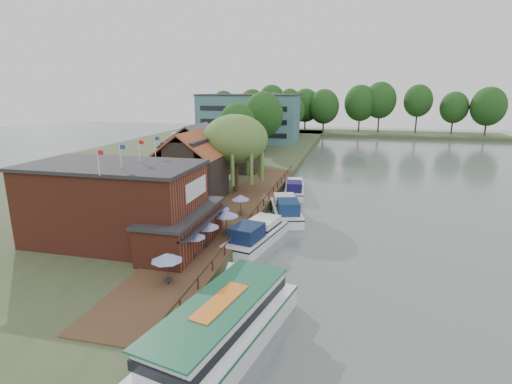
% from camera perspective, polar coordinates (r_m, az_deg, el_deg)
% --- Properties ---
extents(ground, '(260.00, 260.00, 0.00)m').
position_cam_1_polar(ground, '(35.06, 4.99, -10.18)').
color(ground, '#4D5959').
rests_on(ground, ground).
extents(land_bank, '(50.00, 140.00, 1.00)m').
position_cam_1_polar(land_bank, '(76.30, -13.59, 3.48)').
color(land_bank, '#384728').
rests_on(land_bank, ground).
extents(quay_deck, '(6.00, 50.00, 0.10)m').
position_cam_1_polar(quay_deck, '(45.47, -3.05, -2.85)').
color(quay_deck, '#47301E').
rests_on(quay_deck, land_bank).
extents(quay_rail, '(0.20, 49.00, 1.00)m').
position_cam_1_polar(quay_rail, '(45.13, 0.41, -2.36)').
color(quay_rail, black).
rests_on(quay_rail, land_bank).
extents(pub, '(20.00, 11.00, 7.30)m').
position_cam_1_polar(pub, '(37.10, -17.00, -1.71)').
color(pub, maroon).
rests_on(pub, land_bank).
extents(hotel_block, '(25.40, 12.40, 12.30)m').
position_cam_1_polar(hotel_block, '(105.21, -1.03, 10.49)').
color(hotel_block, '#38666B').
rests_on(hotel_block, land_bank).
extents(cottage_a, '(8.60, 7.60, 8.50)m').
position_cam_1_polar(cottage_a, '(50.44, -9.46, 3.64)').
color(cottage_a, black).
rests_on(cottage_a, land_bank).
extents(cottage_b, '(9.60, 8.60, 8.50)m').
position_cam_1_polar(cottage_b, '(60.67, -8.41, 5.51)').
color(cottage_b, beige).
rests_on(cottage_b, land_bank).
extents(cottage_c, '(7.60, 7.60, 8.50)m').
position_cam_1_polar(cottage_c, '(67.80, -2.40, 6.60)').
color(cottage_c, black).
rests_on(cottage_c, land_bank).
extents(willow, '(8.60, 8.60, 10.43)m').
position_cam_1_polar(willow, '(53.40, -2.94, 5.47)').
color(willow, '#476B2D').
rests_on(willow, land_bank).
extents(umbrella_0, '(2.27, 2.27, 2.38)m').
position_cam_1_polar(umbrella_0, '(29.38, -12.54, -10.68)').
color(umbrella_0, '#1C409B').
rests_on(umbrella_0, quay_deck).
extents(umbrella_1, '(2.11, 2.11, 2.38)m').
position_cam_1_polar(umbrella_1, '(33.16, -8.94, -7.50)').
color(umbrella_1, navy).
rests_on(umbrella_1, quay_deck).
extents(umbrella_2, '(2.34, 2.34, 2.38)m').
position_cam_1_polar(umbrella_2, '(35.31, -7.10, -6.03)').
color(umbrella_2, navy).
rests_on(umbrella_2, quay_deck).
extents(umbrella_3, '(2.34, 2.34, 2.38)m').
position_cam_1_polar(umbrella_3, '(38.13, -4.24, -4.38)').
color(umbrella_3, navy).
rests_on(umbrella_3, quay_deck).
extents(umbrella_4, '(2.08, 2.08, 2.38)m').
position_cam_1_polar(umbrella_4, '(40.23, -5.21, -3.38)').
color(umbrella_4, '#1B2095').
rests_on(umbrella_4, quay_deck).
extents(umbrella_5, '(2.00, 2.00, 2.38)m').
position_cam_1_polar(umbrella_5, '(43.55, -2.22, -1.92)').
color(umbrella_5, '#1E1B95').
rests_on(umbrella_5, quay_deck).
extents(cruiser_0, '(4.53, 9.86, 2.29)m').
position_cam_1_polar(cruiser_0, '(28.23, -2.59, -14.02)').
color(cruiser_0, white).
rests_on(cruiser_0, ground).
extents(cruiser_1, '(5.48, 10.87, 2.54)m').
position_cam_1_polar(cruiser_1, '(38.58, 0.06, -5.71)').
color(cruiser_1, white).
rests_on(cruiser_1, ground).
extents(cruiser_2, '(6.10, 10.98, 2.56)m').
position_cam_1_polar(cruiser_2, '(46.69, 4.32, -2.11)').
color(cruiser_2, white).
rests_on(cruiser_2, ground).
extents(cruiser_3, '(4.17, 9.66, 2.25)m').
position_cam_1_polar(cruiser_3, '(56.77, 5.52, 0.72)').
color(cruiser_3, silver).
rests_on(cruiser_3, ground).
extents(tour_boat, '(7.44, 15.78, 3.32)m').
position_cam_1_polar(tour_boat, '(23.20, -6.06, -19.55)').
color(tour_boat, silver).
rests_on(tour_boat, ground).
extents(swan, '(0.44, 0.44, 0.44)m').
position_cam_1_polar(swan, '(27.10, -5.05, -17.65)').
color(swan, white).
rests_on(swan, ground).
extents(bank_tree_0, '(6.95, 6.95, 11.10)m').
position_cam_1_polar(bank_tree_0, '(77.50, -2.69, 8.56)').
color(bank_tree_0, '#143811').
rests_on(bank_tree_0, land_bank).
extents(bank_tree_1, '(8.31, 8.31, 13.11)m').
position_cam_1_polar(bank_tree_1, '(85.82, 1.08, 9.83)').
color(bank_tree_1, '#143811').
rests_on(bank_tree_1, land_bank).
extents(bank_tree_2, '(7.10, 7.10, 12.67)m').
position_cam_1_polar(bank_tree_2, '(91.72, 0.87, 10.00)').
color(bank_tree_2, '#143811').
rests_on(bank_tree_2, land_bank).
extents(bank_tree_3, '(8.98, 8.98, 12.62)m').
position_cam_1_polar(bank_tree_3, '(113.24, 2.68, 10.85)').
color(bank_tree_3, '#143811').
rests_on(bank_tree_3, land_bank).
extents(bank_tree_4, '(7.95, 7.95, 11.89)m').
position_cam_1_polar(bank_tree_4, '(120.07, 5.03, 10.84)').
color(bank_tree_4, '#143811').
rests_on(bank_tree_4, land_bank).
extents(bank_tree_5, '(6.43, 6.43, 13.71)m').
position_cam_1_polar(bank_tree_5, '(127.39, 4.81, 11.47)').
color(bank_tree_5, '#143811').
rests_on(bank_tree_5, land_bank).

